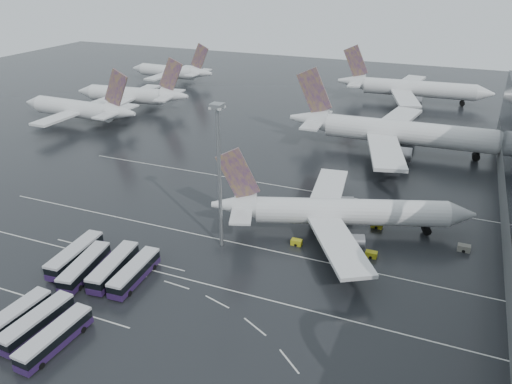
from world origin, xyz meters
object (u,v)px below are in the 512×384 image
at_px(jet_remote_far, 173,72).
at_px(gse_cart_belly_d, 464,248).
at_px(floodlight_mast, 219,160).
at_px(bus_row_near_b, 85,267).
at_px(jet_remote_mid, 134,95).
at_px(bus_row_near_c, 114,267).
at_px(bus_row_near_a, 75,255).
at_px(bus_row_far_a, 13,319).
at_px(gse_cart_belly_e, 377,225).
at_px(bus_row_far_c, 55,338).
at_px(airliner_gate_b, 396,133).
at_px(bus_row_far_b, 37,323).
at_px(jet_remote_west, 80,110).
at_px(bus_row_near_d, 135,272).
at_px(airliner_main, 338,212).
at_px(gse_cart_belly_c, 297,242).
at_px(airliner_gate_c, 410,89).
at_px(gse_cart_belly_a, 371,254).

height_order(jet_remote_far, gse_cart_belly_d, jet_remote_far).
bearing_deg(floodlight_mast, bus_row_near_b, -133.25).
relative_size(jet_remote_mid, bus_row_near_c, 3.36).
distance_m(bus_row_near_a, floodlight_mast, 30.30).
bearing_deg(bus_row_near_b, bus_row_far_a, 168.50).
bearing_deg(gse_cart_belly_e, bus_row_far_c, -124.15).
distance_m(airliner_gate_b, bus_row_far_b, 103.01).
height_order(jet_remote_west, bus_row_near_c, jet_remote_west).
xyz_separation_m(bus_row_far_c, gse_cart_belly_d, (51.39, 48.66, -1.02)).
relative_size(jet_remote_far, bus_row_near_d, 3.26).
bearing_deg(floodlight_mast, bus_row_far_c, -105.20).
distance_m(jet_remote_west, bus_row_far_a, 101.82).
bearing_deg(bus_row_near_a, airliner_main, -58.39).
relative_size(bus_row_near_d, gse_cart_belly_c, 6.10).
xyz_separation_m(jet_remote_west, jet_remote_far, (-4.92, 64.94, -0.43)).
distance_m(jet_remote_far, bus_row_near_a, 144.43).
relative_size(airliner_gate_b, jet_remote_far, 1.55).
bearing_deg(airliner_gate_c, jet_remote_far, 179.38).
xyz_separation_m(airliner_gate_c, gse_cart_belly_c, (-6.24, -116.09, -4.50)).
height_order(bus_row_near_b, floodlight_mast, floodlight_mast).
bearing_deg(airliner_gate_c, jet_remote_mid, -155.90).
bearing_deg(airliner_gate_b, bus_row_far_c, -110.26).
bearing_deg(bus_row_near_a, jet_remote_west, 34.97).
relative_size(bus_row_near_c, gse_cart_belly_d, 5.75).
bearing_deg(gse_cart_belly_c, bus_row_far_a, -128.84).
height_order(bus_row_far_c, floodlight_mast, floodlight_mast).
height_order(jet_remote_mid, bus_row_near_b, jet_remote_mid).
distance_m(bus_row_near_a, gse_cart_belly_d, 70.32).
height_order(airliner_gate_b, bus_row_far_b, airliner_gate_b).
relative_size(bus_row_far_a, bus_row_far_b, 1.01).
bearing_deg(bus_row_near_b, floodlight_mast, -52.20).
bearing_deg(gse_cart_belly_e, bus_row_near_b, -139.90).
bearing_deg(airliner_gate_b, gse_cart_belly_e, -88.09).
bearing_deg(gse_cart_belly_c, bus_row_far_b, -125.65).
bearing_deg(bus_row_near_c, bus_row_far_c, -176.48).
xyz_separation_m(jet_remote_west, bus_row_near_c, (63.22, -67.05, -3.29)).
bearing_deg(floodlight_mast, bus_row_far_b, -113.24).
distance_m(bus_row_near_b, bus_row_far_a, 14.71).
bearing_deg(airliner_gate_c, bus_row_near_c, -106.80).
xyz_separation_m(bus_row_near_a, gse_cart_belly_e, (46.75, 33.69, -1.14)).
height_order(bus_row_near_c, floodlight_mast, floodlight_mast).
relative_size(airliner_gate_b, bus_row_far_a, 5.13).
height_order(bus_row_near_d, floodlight_mast, floodlight_mast).
relative_size(airliner_main, bus_row_near_c, 3.81).
bearing_deg(jet_remote_west, floodlight_mast, 147.34).
xyz_separation_m(airliner_gate_c, bus_row_far_c, (-28.41, -154.96, -3.41)).
height_order(airliner_gate_c, bus_row_near_d, airliner_gate_c).
height_order(bus_row_near_b, bus_row_far_b, bus_row_near_b).
distance_m(airliner_gate_c, floodlight_mast, 123.59).
height_order(bus_row_near_a, gse_cart_belly_a, bus_row_near_a).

